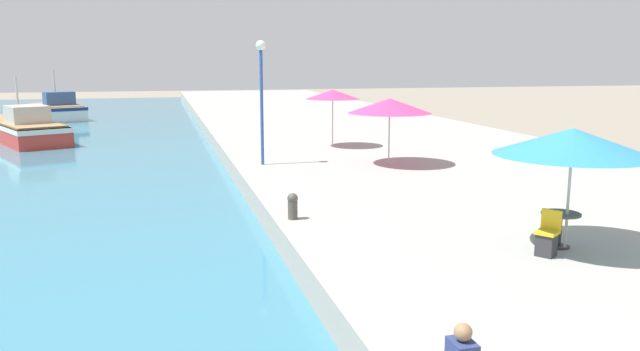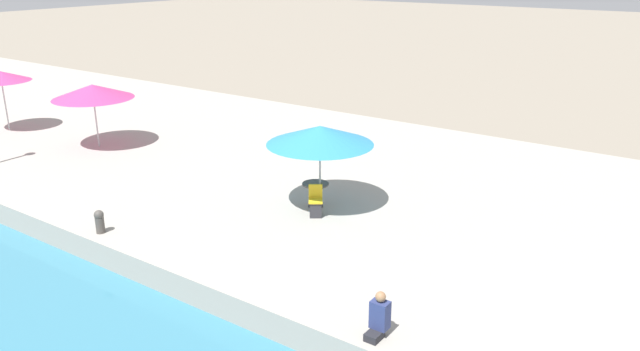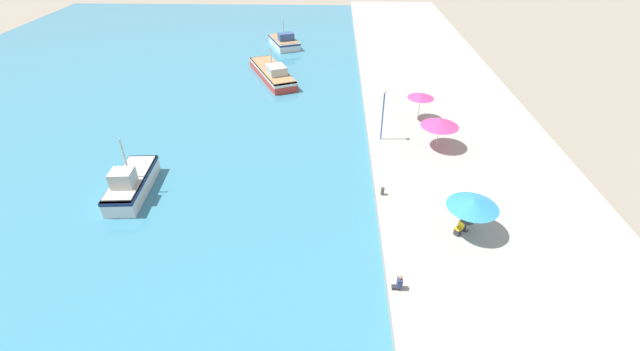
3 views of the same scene
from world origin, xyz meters
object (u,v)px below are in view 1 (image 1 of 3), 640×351
(cafe_chair_left, at_px, (547,240))
(lamppost, at_px, (261,81))
(cafe_umbrella_white, at_px, (390,106))
(cafe_umbrella_striped, at_px, (333,94))
(cafe_umbrella_pink, at_px, (573,142))
(mooring_bollard, at_px, (293,205))
(fishing_boat_far, at_px, (57,110))
(fishing_boat_mid, at_px, (21,128))
(cafe_table, at_px, (560,223))

(cafe_chair_left, relative_size, lamppost, 0.20)
(cafe_umbrella_white, bearing_deg, cafe_umbrella_striped, 97.76)
(cafe_umbrella_pink, height_order, cafe_umbrella_striped, cafe_umbrella_striped)
(mooring_bollard, bearing_deg, cafe_umbrella_pink, -37.57)
(fishing_boat_far, bearing_deg, cafe_umbrella_striped, -80.52)
(mooring_bollard, bearing_deg, cafe_chair_left, -43.52)
(fishing_boat_mid, bearing_deg, mooring_bollard, -90.45)
(cafe_umbrella_white, relative_size, cafe_umbrella_striped, 1.21)
(fishing_boat_far, xyz_separation_m, cafe_chair_left, (15.11, -41.32, 0.26))
(fishing_boat_mid, bearing_deg, fishing_boat_far, 65.08)
(cafe_umbrella_striped, bearing_deg, lamppost, -133.22)
(cafe_umbrella_pink, height_order, cafe_umbrella_white, cafe_umbrella_pink)
(cafe_table, relative_size, cafe_chair_left, 0.88)
(cafe_umbrella_striped, distance_m, lamppost, 5.68)
(cafe_umbrella_striped, relative_size, mooring_bollard, 3.92)
(fishing_boat_mid, xyz_separation_m, cafe_chair_left, (15.21, -28.52, 0.30))
(cafe_umbrella_pink, xyz_separation_m, cafe_umbrella_striped, (-0.51, 16.18, 0.11))
(fishing_boat_far, bearing_deg, mooring_bollard, -95.86)
(fishing_boat_far, bearing_deg, cafe_chair_left, -91.95)
(fishing_boat_mid, height_order, cafe_table, fishing_boat_mid)
(fishing_boat_mid, bearing_deg, cafe_umbrella_white, -71.67)
(cafe_umbrella_white, distance_m, cafe_chair_left, 11.38)
(fishing_boat_mid, bearing_deg, lamppost, -79.08)
(mooring_bollard, xyz_separation_m, lamppost, (0.59, 8.27, 2.74))
(cafe_chair_left, bearing_deg, fishing_boat_mid, -7.70)
(cafe_table, relative_size, lamppost, 0.18)
(cafe_umbrella_pink, distance_m, mooring_bollard, 6.53)
(fishing_boat_mid, bearing_deg, cafe_umbrella_striped, -62.65)
(cafe_umbrella_striped, height_order, lamppost, lamppost)
(fishing_boat_far, relative_size, cafe_umbrella_striped, 2.68)
(mooring_bollard, bearing_deg, fishing_boat_far, 106.17)
(fishing_boat_far, bearing_deg, fishing_boat_mid, -112.47)
(mooring_bollard, bearing_deg, cafe_umbrella_white, 53.95)
(cafe_umbrella_pink, bearing_deg, cafe_umbrella_striped, 91.80)
(cafe_umbrella_striped, bearing_deg, mooring_bollard, -109.77)
(cafe_chair_left, xyz_separation_m, lamppost, (-3.73, 12.37, 2.77))
(cafe_umbrella_pink, distance_m, cafe_umbrella_striped, 16.19)
(fishing_boat_mid, xyz_separation_m, cafe_umbrella_pink, (15.84, -28.23, 2.21))
(cafe_umbrella_striped, height_order, cafe_table, cafe_umbrella_striped)
(fishing_boat_far, height_order, lamppost, lamppost)
(cafe_umbrella_striped, height_order, cafe_chair_left, cafe_umbrella_striped)
(cafe_umbrella_striped, distance_m, cafe_chair_left, 16.59)
(fishing_boat_far, distance_m, cafe_umbrella_striped, 29.24)
(cafe_table, bearing_deg, lamppost, 109.86)
(fishing_boat_mid, height_order, cafe_umbrella_white, fishing_boat_mid)
(fishing_boat_far, distance_m, lamppost, 31.26)
(cafe_umbrella_pink, xyz_separation_m, lamppost, (-4.36, 12.08, 0.86))
(cafe_chair_left, bearing_deg, lamppost, -19.00)
(mooring_bollard, bearing_deg, fishing_boat_mid, 114.04)
(cafe_chair_left, bearing_deg, cafe_table, -90.00)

